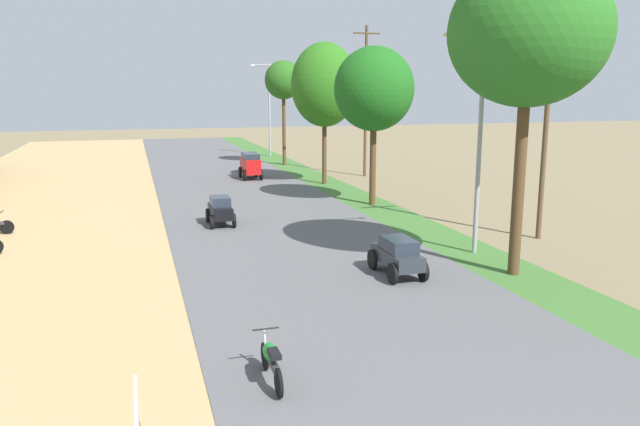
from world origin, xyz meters
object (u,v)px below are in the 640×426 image
at_px(median_tree_nearest, 529,33).
at_px(streetlamp_near, 480,127).
at_px(median_tree_third, 324,85).
at_px(streetlamp_mid, 269,103).
at_px(street_signboard, 137,425).
at_px(car_van_red, 250,164).
at_px(motorbike_ahead_second, 271,358).
at_px(median_tree_fourth, 283,81).
at_px(car_hatchback_black, 220,210).
at_px(car_sedan_charcoal, 398,255).
at_px(median_tree_second, 374,89).
at_px(utility_pole_far, 547,117).
at_px(utility_pole_near, 366,100).

distance_m(median_tree_nearest, streetlamp_near, 3.90).
distance_m(median_tree_third, streetlamp_mid, 16.72).
bearing_deg(street_signboard, median_tree_third, 67.55).
height_order(car_van_red, motorbike_ahead_second, car_van_red).
distance_m(median_tree_third, median_tree_fourth, 10.09).
height_order(median_tree_third, motorbike_ahead_second, median_tree_third).
relative_size(median_tree_nearest, car_hatchback_black, 4.73).
xyz_separation_m(streetlamp_near, car_sedan_charcoal, (-3.76, -1.76, -3.74)).
height_order(median_tree_second, utility_pole_far, utility_pole_far).
relative_size(street_signboard, streetlamp_near, 0.20).
distance_m(streetlamp_mid, car_sedan_charcoal, 35.91).
bearing_deg(median_tree_second, car_hatchback_black, -161.53).
xyz_separation_m(car_hatchback_black, car_van_red, (3.79, 13.32, 0.28)).
distance_m(median_tree_second, median_tree_fourth, 17.42).
relative_size(median_tree_third, car_hatchback_black, 4.22).
xyz_separation_m(streetlamp_near, streetlamp_mid, (0.00, 33.74, 0.13)).
xyz_separation_m(median_tree_second, car_van_red, (-4.21, 10.65, -4.73)).
height_order(median_tree_nearest, median_tree_fourth, median_tree_nearest).
distance_m(street_signboard, car_hatchback_black, 17.74).
bearing_deg(street_signboard, car_sedan_charcoal, 47.55).
bearing_deg(streetlamp_near, car_hatchback_black, 138.46).
relative_size(median_tree_fourth, car_van_red, 3.26).
bearing_deg(street_signboard, median_tree_second, 60.04).
height_order(median_tree_second, utility_pole_near, utility_pole_near).
bearing_deg(utility_pole_near, utility_pole_far, -89.55).
xyz_separation_m(street_signboard, motorbike_ahead_second, (2.52, 2.72, -0.53)).
bearing_deg(utility_pole_near, median_tree_fourth, 117.86).
bearing_deg(motorbike_ahead_second, median_tree_third, 70.36).
xyz_separation_m(streetlamp_near, utility_pole_far, (3.65, 1.34, 0.27)).
xyz_separation_m(street_signboard, median_tree_fourth, (11.23, 37.45, 5.30)).
xyz_separation_m(utility_pole_near, car_van_red, (-7.72, 0.49, -4.08)).
bearing_deg(car_van_red, streetlamp_near, -78.33).
bearing_deg(median_tree_second, street_signboard, -119.96).
bearing_deg(median_tree_nearest, median_tree_fourth, 90.27).
height_order(median_tree_second, car_sedan_charcoal, median_tree_second).
height_order(streetlamp_mid, car_hatchback_black, streetlamp_mid).
distance_m(median_tree_fourth, streetlamp_mid, 6.82).
height_order(median_tree_nearest, utility_pole_far, median_tree_nearest).
xyz_separation_m(street_signboard, car_hatchback_black, (3.55, 17.37, -0.36)).
xyz_separation_m(median_tree_nearest, motorbike_ahead_second, (-8.86, -4.92, -6.77)).
distance_m(car_van_red, motorbike_ahead_second, 28.39).
distance_m(median_tree_third, motorbike_ahead_second, 26.73).
bearing_deg(car_sedan_charcoal, street_signboard, -132.45).
xyz_separation_m(utility_pole_far, car_sedan_charcoal, (-7.41, -3.10, -4.00)).
relative_size(utility_pole_near, car_sedan_charcoal, 4.35).
xyz_separation_m(car_sedan_charcoal, car_van_red, (-0.46, 22.17, 0.28)).
bearing_deg(car_hatchback_black, median_tree_fourth, 69.07).
relative_size(median_tree_nearest, utility_pole_far, 1.04).
relative_size(streetlamp_near, utility_pole_far, 0.84).
xyz_separation_m(median_tree_fourth, car_sedan_charcoal, (-3.44, -28.93, -5.66)).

